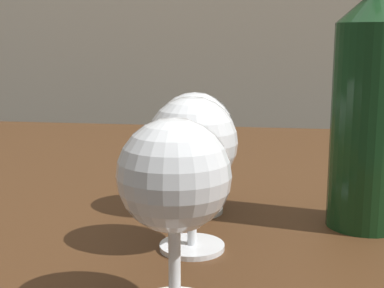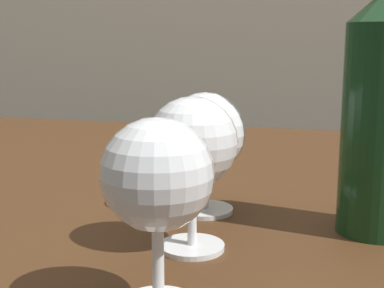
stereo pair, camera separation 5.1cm
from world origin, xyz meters
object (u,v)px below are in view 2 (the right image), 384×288
Objects in this scene: wine_glass_chardonnay at (192,145)px; wine_glass_port at (205,136)px; wine_glass_white at (157,179)px; wine_bottle at (382,107)px.

wine_glass_port is at bearing 96.74° from wine_glass_chardonnay.
wine_bottle is at bearing 51.88° from wine_glass_white.
wine_glass_white is 0.43× the size of wine_bottle.
wine_glass_port is at bearing 94.45° from wine_glass_white.
wine_glass_chardonnay reaches higher than wine_glass_white.
wine_glass_chardonnay is 0.43× the size of wine_bottle.
wine_glass_port is (-0.01, 0.11, -0.01)m from wine_glass_chardonnay.
wine_glass_chardonnay is at bearing -83.26° from wine_glass_port.
wine_bottle is (0.19, -0.02, 0.04)m from wine_glass_port.
wine_glass_chardonnay is (-0.00, 0.12, 0.00)m from wine_glass_white.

